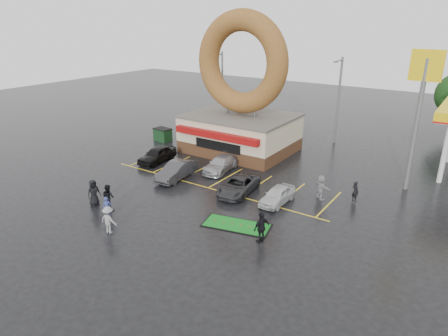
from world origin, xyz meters
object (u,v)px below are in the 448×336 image
Objects in this scene: person_cameraman at (261,227)px; dumpster at (163,135)px; shell_sign at (421,95)px; car_dgrey at (176,171)px; car_silver at (221,164)px; car_grey at (238,185)px; streetlight_left at (222,88)px; person_blue at (107,208)px; car_black at (157,155)px; donut_shop at (241,107)px; streetlight_mid at (338,99)px; car_white at (277,195)px; putting_green at (237,225)px.

dumpster is (-19.33, 12.57, -0.34)m from person_cameraman.
shell_sign is 2.46× the size of car_dgrey.
car_silver is 2.44× the size of dumpster.
car_silver is 0.97× the size of car_grey.
streetlight_left is 20.74m from car_grey.
car_grey is (5.86, 0.40, -0.08)m from car_dgrey.
shell_sign is 6.90× the size of person_blue.
person_cameraman is at bearing -28.17° from car_black.
person_blue is 0.78× the size of person_cameraman.
donut_shop is 9.87m from streetlight_left.
shell_sign is at bearing -44.73° from streetlight_mid.
car_dgrey is 0.95× the size of car_grey.
car_white is at bearing -5.16° from car_grey.
shell_sign is 5.89× the size of dumpster.
shell_sign is at bearing 2.93° from person_blue.
car_silver is at bearing 133.25° from car_grey.
person_cameraman is (-5.53, -13.41, -6.39)m from shell_sign.
car_dgrey reaches higher than car_grey.
donut_shop is at bearing 55.28° from car_black.
car_white reaches higher than putting_green.
person_cameraman is at bearing -26.61° from person_blue.
streetlight_mid reaches higher than person_blue.
donut_shop reaches higher than car_black.
car_white is (7.11, -3.10, -0.02)m from car_silver.
streetlight_left reaches higher than car_white.
car_black is 0.91× the size of putting_green.
donut_shop reaches higher than shell_sign.
car_dgrey is at bearing -96.01° from person_cameraman.
car_white is at bearing -144.37° from person_cameraman.
streetlight_mid reaches higher than car_grey.
car_grey is (10.04, -1.75, -0.10)m from car_black.
car_grey is at bearing 121.07° from putting_green.
streetlight_left is 5.00× the size of dumpster.
car_black reaches higher than car_white.
streetlight_left is 14.04m from streetlight_mid.
car_black is 2.16× the size of person_cameraman.
car_silver is 1.21× the size of car_white.
putting_green is at bearing -58.82° from donut_shop.
car_dgrey is at bearing 177.01° from car_grey.
car_silver is 11.67m from person_blue.
streetlight_left is 5.86× the size of person_blue.
person_cameraman is (10.03, 3.10, 0.22)m from person_blue.
shell_sign reaches higher than putting_green.
car_grey is 0.96× the size of putting_green.
car_silver reaches higher than car_grey.
streetlight_mid is 2.11× the size of car_black.
car_black is at bearing -45.82° from dumpster.
car_silver is 4.98m from car_grey.
donut_shop is 10.59m from streetlight_mid.
dumpster is 20.68m from putting_green.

